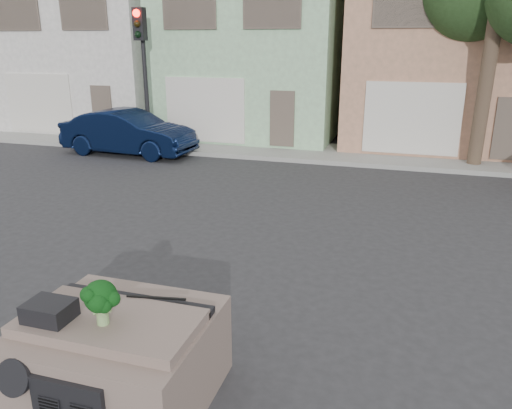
% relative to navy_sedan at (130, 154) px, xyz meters
% --- Properties ---
extents(ground_plane, '(120.00, 120.00, 0.00)m').
position_rel_navy_sedan_xyz_m(ground_plane, '(6.75, -8.56, 0.00)').
color(ground_plane, '#303033').
rests_on(ground_plane, ground).
extents(sidewalk, '(40.00, 3.00, 0.15)m').
position_rel_navy_sedan_xyz_m(sidewalk, '(6.75, 1.94, 0.07)').
color(sidewalk, gray).
rests_on(sidewalk, ground).
extents(townhouse_white, '(7.20, 8.20, 7.55)m').
position_rel_navy_sedan_xyz_m(townhouse_white, '(-4.25, 5.94, 3.77)').
color(townhouse_white, silver).
rests_on(townhouse_white, ground).
extents(townhouse_mint, '(7.20, 8.20, 7.55)m').
position_rel_navy_sedan_xyz_m(townhouse_mint, '(3.25, 5.94, 3.77)').
color(townhouse_mint, '#9AC89A').
rests_on(townhouse_mint, ground).
extents(townhouse_tan, '(7.20, 8.20, 7.55)m').
position_rel_navy_sedan_xyz_m(townhouse_tan, '(10.75, 5.94, 3.77)').
color(townhouse_tan, tan).
rests_on(townhouse_tan, ground).
extents(navy_sedan, '(4.94, 1.97, 1.60)m').
position_rel_navy_sedan_xyz_m(navy_sedan, '(0.00, 0.00, 0.00)').
color(navy_sedan, black).
rests_on(navy_sedan, ground).
extents(traffic_signal, '(0.40, 0.40, 5.10)m').
position_rel_navy_sedan_xyz_m(traffic_signal, '(0.25, 0.94, 2.55)').
color(traffic_signal, black).
rests_on(traffic_signal, ground).
extents(tree_near, '(4.40, 4.00, 8.50)m').
position_rel_navy_sedan_xyz_m(tree_near, '(11.75, 1.24, 4.25)').
color(tree_near, '#24401D').
rests_on(tree_near, ground).
extents(car_dashboard, '(2.00, 1.80, 1.12)m').
position_rel_navy_sedan_xyz_m(car_dashboard, '(6.75, -11.56, 0.56)').
color(car_dashboard, '#78645A').
rests_on(car_dashboard, ground).
extents(instrument_hump, '(0.48, 0.38, 0.20)m').
position_rel_navy_sedan_xyz_m(instrument_hump, '(6.17, -11.91, 1.22)').
color(instrument_hump, black).
rests_on(instrument_hump, car_dashboard).
extents(wiper_arm, '(0.69, 0.15, 0.02)m').
position_rel_navy_sedan_xyz_m(wiper_arm, '(7.03, -11.18, 1.13)').
color(wiper_arm, black).
rests_on(wiper_arm, car_dashboard).
extents(broccoli, '(0.42, 0.42, 0.50)m').
position_rel_navy_sedan_xyz_m(broccoli, '(6.76, -11.82, 1.37)').
color(broccoli, black).
rests_on(broccoli, car_dashboard).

